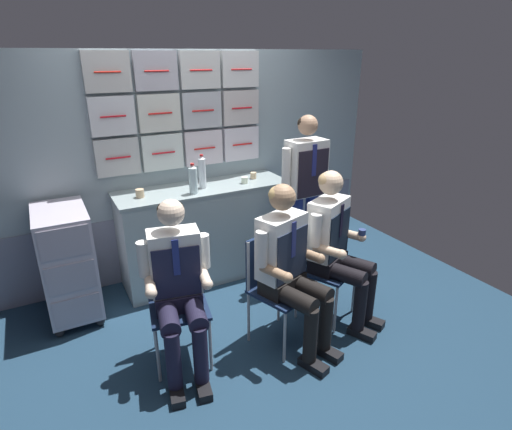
% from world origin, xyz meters
% --- Properties ---
extents(ground, '(4.80, 4.80, 0.04)m').
position_xyz_m(ground, '(0.00, 0.00, -0.02)').
color(ground, '#1C354A').
extents(galley_bulkhead, '(4.20, 0.14, 2.15)m').
position_xyz_m(galley_bulkhead, '(-0.01, 1.37, 1.11)').
color(galley_bulkhead, '#8C9FA8').
rests_on(galley_bulkhead, ground).
extents(galley_counter, '(1.65, 0.53, 0.94)m').
position_xyz_m(galley_counter, '(0.05, 1.09, 0.47)').
color(galley_counter, '#94A5A6').
rests_on(galley_counter, ground).
extents(service_trolley, '(0.40, 0.65, 0.96)m').
position_xyz_m(service_trolley, '(-1.21, 0.99, 0.51)').
color(service_trolley, black).
rests_on(service_trolley, ground).
extents(folding_chair_left, '(0.47, 0.47, 0.85)m').
position_xyz_m(folding_chair_left, '(-0.57, 0.10, 0.53)').
color(folding_chair_left, '#A8AAAF').
rests_on(folding_chair_left, ground).
extents(crew_member_left, '(0.49, 0.63, 1.24)m').
position_xyz_m(crew_member_left, '(-0.60, -0.06, 0.68)').
color(crew_member_left, black).
rests_on(crew_member_left, ground).
extents(folding_chair_right, '(0.51, 0.51, 0.85)m').
position_xyz_m(folding_chair_right, '(0.14, -0.06, 0.53)').
color(folding_chair_right, '#A8AAAF').
rests_on(folding_chair_right, ground).
extents(crew_member_right, '(0.53, 0.68, 1.28)m').
position_xyz_m(crew_member_right, '(0.19, -0.22, 0.71)').
color(crew_member_right, black).
rests_on(crew_member_right, ground).
extents(folding_chair_by_counter, '(0.53, 0.53, 0.85)m').
position_xyz_m(folding_chair_by_counter, '(0.64, 0.04, 0.53)').
color(folding_chair_by_counter, '#A8AAAF').
rests_on(folding_chair_by_counter, ground).
extents(crew_member_by_counter, '(0.58, 0.69, 1.28)m').
position_xyz_m(crew_member_by_counter, '(0.71, -0.10, 0.71)').
color(crew_member_by_counter, black).
rests_on(crew_member_by_counter, ground).
extents(crew_member_standing, '(0.52, 0.27, 1.62)m').
position_xyz_m(crew_member_standing, '(0.86, 0.58, 0.95)').
color(crew_member_standing, black).
rests_on(crew_member_standing, ground).
extents(sparkling_bottle_green, '(0.08, 0.08, 0.28)m').
position_xyz_m(sparkling_bottle_green, '(-0.10, 0.94, 1.07)').
color(sparkling_bottle_green, silver).
rests_on(sparkling_bottle_green, galley_counter).
extents(water_bottle_short, '(0.07, 0.07, 0.32)m').
position_xyz_m(water_bottle_short, '(0.04, 1.06, 1.09)').
color(water_bottle_short, silver).
rests_on(water_bottle_short, galley_counter).
extents(coffee_cup_spare, '(0.06, 0.06, 0.06)m').
position_xyz_m(coffee_cup_spare, '(0.60, 1.11, 0.97)').
color(coffee_cup_spare, tan).
rests_on(coffee_cup_spare, galley_counter).
extents(espresso_cup_small, '(0.07, 0.07, 0.07)m').
position_xyz_m(espresso_cup_small, '(-0.55, 1.06, 0.98)').
color(espresso_cup_small, tan).
rests_on(espresso_cup_small, galley_counter).
extents(coffee_cup_white, '(0.07, 0.07, 0.06)m').
position_xyz_m(coffee_cup_white, '(0.45, 1.01, 0.97)').
color(coffee_cup_white, silver).
rests_on(coffee_cup_white, galley_counter).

